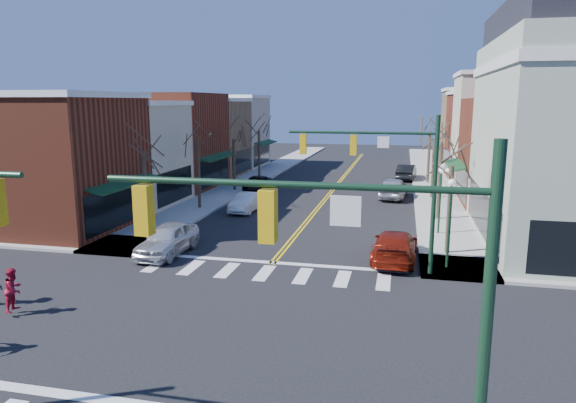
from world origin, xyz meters
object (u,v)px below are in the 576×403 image
Objects in this scene: car_left_far at (258,184)px; lamppost_midblock at (441,186)px; car_right_mid at (393,188)px; car_right_far at (406,172)px; lamppost_corner at (450,208)px; pedestrian_red_b at (14,289)px; car_right_near at (395,246)px; car_left_near at (168,239)px; car_left_mid at (247,202)px.

lamppost_midblock is at bearing -47.78° from car_left_far.
car_right_mid is 1.05× the size of car_right_far.
lamppost_corner is 2.65× the size of pedestrian_red_b.
car_right_far is at bearing 93.59° from lamppost_corner.
car_left_far is at bearing 44.08° from car_right_far.
car_right_near reaches higher than car_left_far.
car_left_near is at bearing 9.87° from car_right_near.
lamppost_corner is 1.07× the size of car_left_mid.
pedestrian_red_b reaches higher than car_right_near.
car_left_mid is at bearing 43.31° from car_right_mid.
car_left_near is 2.86× the size of pedestrian_red_b.
car_left_mid is (-13.00, 4.00, -2.30)m from lamppost_midblock.
car_left_near is (-13.84, -7.00, -2.17)m from lamppost_midblock.
car_right_mid is at bearing 40.29° from car_left_mid.
car_left_far is 1.00× the size of car_right_far.
car_right_near is at bearing -113.57° from lamppost_midblock.
car_left_near is at bearing -153.18° from lamppost_midblock.
car_left_near reaches higher than car_left_far.
pedestrian_red_b reaches higher than car_left_far.
car_right_mid reaches higher than car_left_mid.
car_left_near reaches higher than car_right_far.
car_right_mid is (-2.85, 11.56, -2.11)m from lamppost_midblock.
lamppost_midblock is 2.65× the size of pedestrian_red_b.
pedestrian_red_b is (-2.12, -8.30, 0.17)m from car_left_near.
car_right_far is (-1.80, 28.70, -2.18)m from lamppost_corner.
car_right_near is at bearing 94.62° from car_right_far.
car_right_near is at bearing 157.70° from lamppost_corner.
car_left_mid is at bearing -87.23° from car_left_far.
car_left_far is at bearing 3.59° from car_right_mid.
pedestrian_red_b is at bearing -151.14° from lamppost_corner.
car_right_near is 3.15× the size of pedestrian_red_b.
car_right_mid is (10.15, 7.56, 0.19)m from car_left_mid.
car_left_mid is at bearing 141.07° from lamppost_corner.
lamppost_corner and lamppost_midblock have the same top height.
car_left_mid is at bearing 87.33° from car_left_near.
pedestrian_red_b is (-13.12, -26.86, 0.11)m from car_right_mid.
car_left_far is 21.45m from car_right_near.
car_right_mid reaches higher than car_left_near.
lamppost_midblock is 6.41m from car_right_near.
car_left_near is 1.16× the size of car_left_mid.
car_right_mid is (-2.85, 18.06, -2.11)m from lamppost_corner.
car_left_near is 11.04m from car_left_mid.
car_right_mid reaches higher than car_left_far.
car_right_far is at bearing -30.37° from pedestrian_red_b.
car_right_far is (11.20, 18.20, 0.12)m from car_left_mid.
pedestrian_red_b is at bearing 75.17° from car_right_far.
car_left_near is at bearing -24.03° from pedestrian_red_b.
lamppost_midblock is 22.20m from pedestrian_red_b.
lamppost_midblock is at bearing 90.00° from lamppost_corner.
car_left_far is at bearing -53.12° from car_right_near.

